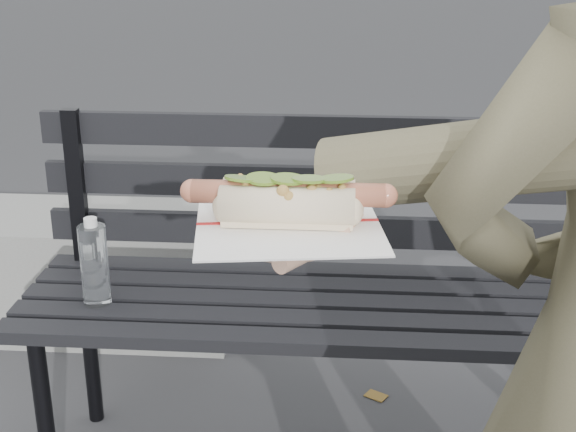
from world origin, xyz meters
The scene contains 3 objects.
park_bench centered at (-0.05, 0.88, 0.52)m, with size 1.50×0.44×0.88m.
concrete_block centered at (-1.00, 1.53, 0.20)m, with size 1.20×0.40×0.40m, color slate.
held_hotdog centered at (0.12, -0.03, 1.06)m, with size 0.64×0.32×0.20m.
Camera 1 is at (-0.03, -0.88, 1.32)m, focal length 50.00 mm.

